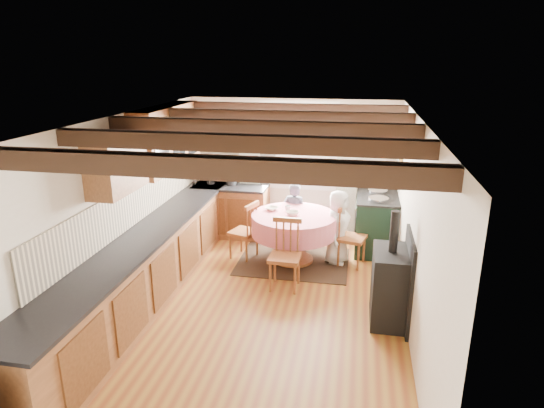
% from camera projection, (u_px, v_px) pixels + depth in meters
% --- Properties ---
extents(floor, '(3.60, 5.50, 0.00)m').
position_uv_depth(floor, '(260.00, 308.00, 5.98)').
color(floor, '#9E6C26').
rests_on(floor, ground).
extents(ceiling, '(3.60, 5.50, 0.00)m').
position_uv_depth(ceiling, '(259.00, 119.00, 5.25)').
color(ceiling, white).
rests_on(ceiling, ground).
extents(wall_back, '(3.60, 0.00, 2.40)m').
position_uv_depth(wall_back, '(293.00, 168.00, 8.19)').
color(wall_back, silver).
rests_on(wall_back, ground).
extents(wall_front, '(3.60, 0.00, 2.40)m').
position_uv_depth(wall_front, '(171.00, 359.00, 3.04)').
color(wall_front, silver).
rests_on(wall_front, ground).
extents(wall_left, '(0.00, 5.50, 2.40)m').
position_uv_depth(wall_left, '(121.00, 211.00, 5.93)').
color(wall_left, silver).
rests_on(wall_left, ground).
extents(wall_right, '(0.00, 5.50, 2.40)m').
position_uv_depth(wall_right, '(415.00, 230.00, 5.30)').
color(wall_right, silver).
rests_on(wall_right, ground).
extents(beam_a, '(3.60, 0.16, 0.16)m').
position_uv_depth(beam_a, '(201.00, 167.00, 3.41)').
color(beam_a, black).
rests_on(beam_a, ceiling).
extents(beam_b, '(3.60, 0.16, 0.16)m').
position_uv_depth(beam_b, '(236.00, 143.00, 4.34)').
color(beam_b, black).
rests_on(beam_b, ceiling).
extents(beam_c, '(3.60, 0.16, 0.16)m').
position_uv_depth(beam_c, '(259.00, 127.00, 5.28)').
color(beam_c, black).
rests_on(beam_c, ceiling).
extents(beam_d, '(3.60, 0.16, 0.16)m').
position_uv_depth(beam_d, '(275.00, 117.00, 6.22)').
color(beam_d, black).
rests_on(beam_d, ceiling).
extents(beam_e, '(3.60, 0.16, 0.16)m').
position_uv_depth(beam_e, '(287.00, 109.00, 7.15)').
color(beam_e, black).
rests_on(beam_e, ceiling).
extents(splash_left, '(0.02, 4.50, 0.55)m').
position_uv_depth(splash_left, '(134.00, 204.00, 6.21)').
color(splash_left, beige).
rests_on(splash_left, wall_left).
extents(splash_back, '(1.40, 0.02, 0.55)m').
position_uv_depth(splash_back, '(237.00, 166.00, 8.35)').
color(splash_back, beige).
rests_on(splash_back, wall_back).
extents(base_cabinet_left, '(0.60, 5.30, 0.88)m').
position_uv_depth(base_cabinet_left, '(148.00, 267.00, 6.11)').
color(base_cabinet_left, '#965D33').
rests_on(base_cabinet_left, floor).
extents(base_cabinet_back, '(1.30, 0.60, 0.88)m').
position_uv_depth(base_cabinet_back, '(231.00, 211.00, 8.33)').
color(base_cabinet_back, '#965D33').
rests_on(base_cabinet_back, floor).
extents(worktop_left, '(0.64, 5.30, 0.04)m').
position_uv_depth(worktop_left, '(147.00, 235.00, 5.97)').
color(worktop_left, black).
rests_on(worktop_left, base_cabinet_left).
extents(worktop_back, '(1.30, 0.64, 0.04)m').
position_uv_depth(worktop_back, '(230.00, 187.00, 8.17)').
color(worktop_back, black).
rests_on(worktop_back, base_cabinet_back).
extents(wall_cabinet_glass, '(0.34, 1.80, 0.90)m').
position_uv_depth(wall_cabinet_glass, '(167.00, 137.00, 6.80)').
color(wall_cabinet_glass, '#965D33').
rests_on(wall_cabinet_glass, wall_left).
extents(wall_cabinet_solid, '(0.34, 0.90, 0.70)m').
position_uv_depth(wall_cabinet_solid, '(116.00, 163.00, 5.41)').
color(wall_cabinet_solid, '#965D33').
rests_on(wall_cabinet_solid, wall_left).
extents(window_frame, '(1.34, 0.03, 1.54)m').
position_uv_depth(window_frame, '(299.00, 146.00, 8.04)').
color(window_frame, white).
rests_on(window_frame, wall_back).
extents(window_pane, '(1.20, 0.01, 1.40)m').
position_uv_depth(window_pane, '(299.00, 146.00, 8.04)').
color(window_pane, white).
rests_on(window_pane, wall_back).
extents(curtain_left, '(0.35, 0.10, 2.10)m').
position_uv_depth(curtain_left, '(250.00, 173.00, 8.26)').
color(curtain_left, silver).
rests_on(curtain_left, wall_back).
extents(curtain_right, '(0.35, 0.10, 2.10)m').
position_uv_depth(curtain_right, '(347.00, 178.00, 7.96)').
color(curtain_right, silver).
rests_on(curtain_right, wall_back).
extents(curtain_rod, '(2.00, 0.03, 0.03)m').
position_uv_depth(curtain_rod, '(298.00, 111.00, 7.78)').
color(curtain_rod, black).
rests_on(curtain_rod, wall_back).
extents(wall_picture, '(0.04, 0.50, 0.60)m').
position_uv_depth(wall_picture, '(401.00, 148.00, 7.31)').
color(wall_picture, gold).
rests_on(wall_picture, wall_right).
extents(wall_plate, '(0.30, 0.02, 0.30)m').
position_uv_depth(wall_plate, '(355.00, 142.00, 7.83)').
color(wall_plate, silver).
rests_on(wall_plate, wall_back).
extents(rug, '(1.70, 1.32, 0.01)m').
position_uv_depth(rug, '(293.00, 261.00, 7.33)').
color(rug, '#342413').
rests_on(rug, floor).
extents(dining_table, '(1.30, 1.30, 0.78)m').
position_uv_depth(dining_table, '(294.00, 239.00, 7.21)').
color(dining_table, '#C56E8B').
rests_on(dining_table, floor).
extents(chair_near, '(0.43, 0.45, 0.98)m').
position_uv_depth(chair_near, '(285.00, 255.00, 6.37)').
color(chair_near, '#9D5325').
rests_on(chair_near, floor).
extents(chair_left, '(0.52, 0.51, 0.93)m').
position_uv_depth(chair_left, '(244.00, 230.00, 7.36)').
color(chair_left, '#9D5325').
rests_on(chair_left, floor).
extents(chair_right, '(0.51, 0.50, 0.94)m').
position_uv_depth(chair_right, '(352.00, 236.00, 7.10)').
color(chair_right, '#9D5325').
rests_on(chair_right, floor).
extents(aga_range, '(0.66, 1.02, 0.94)m').
position_uv_depth(aga_range, '(376.00, 223.00, 7.65)').
color(aga_range, black).
rests_on(aga_range, floor).
extents(cast_iron_stove, '(0.42, 0.70, 1.40)m').
position_uv_depth(cast_iron_stove, '(391.00, 267.00, 5.51)').
color(cast_iron_stove, black).
rests_on(cast_iron_stove, floor).
extents(child_far, '(0.44, 0.32, 1.11)m').
position_uv_depth(child_far, '(294.00, 215.00, 7.74)').
color(child_far, '#3B3F4D').
rests_on(child_far, floor).
extents(child_right, '(0.51, 0.65, 1.16)m').
position_uv_depth(child_right, '(338.00, 227.00, 7.15)').
color(child_right, silver).
rests_on(child_right, floor).
extents(bowl_a, '(0.26, 0.26, 0.05)m').
position_uv_depth(bowl_a, '(272.00, 208.00, 7.30)').
color(bowl_a, silver).
rests_on(bowl_a, dining_table).
extents(bowl_b, '(0.21, 0.21, 0.06)m').
position_uv_depth(bowl_b, '(293.00, 213.00, 7.06)').
color(bowl_b, silver).
rests_on(bowl_b, dining_table).
extents(cup, '(0.13, 0.13, 0.08)m').
position_uv_depth(cup, '(288.00, 208.00, 7.25)').
color(cup, silver).
rests_on(cup, dining_table).
extents(canister_tall, '(0.14, 0.14, 0.24)m').
position_uv_depth(canister_tall, '(211.00, 177.00, 8.24)').
color(canister_tall, '#262628').
rests_on(canister_tall, worktop_back).
extents(canister_wide, '(0.19, 0.19, 0.21)m').
position_uv_depth(canister_wide, '(231.00, 179.00, 8.17)').
color(canister_wide, '#262628').
rests_on(canister_wide, worktop_back).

